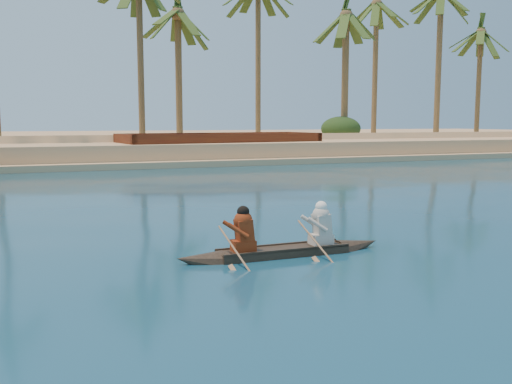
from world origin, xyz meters
name	(u,v)px	position (x,y,z in m)	size (l,w,h in m)	color
canoe	(283,244)	(8.00, 0.61, 0.23)	(4.38, 0.60, 1.21)	#3C2E21
barge_right	(221,150)	(15.15, 26.59, 0.77)	(13.58, 5.80, 2.20)	#5B2D13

